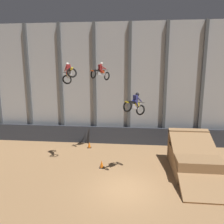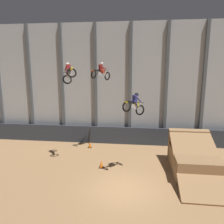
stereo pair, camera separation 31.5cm
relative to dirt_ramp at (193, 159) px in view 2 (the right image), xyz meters
name	(u,v)px [view 2 (the right image)]	position (x,y,z in m)	size (l,w,h in m)	color
ground_plane	(123,190)	(-4.83, -3.19, -0.89)	(60.00, 60.00, 0.00)	#9E754C
arena_back_wall	(130,84)	(-4.83, 5.86, 4.89)	(32.00, 0.40, 11.57)	#ADB2B7
lower_barrier	(129,136)	(-4.83, 5.10, -0.05)	(31.36, 0.20, 1.69)	#2D333D
dirt_ramp	(193,159)	(0.00, 0.00, 0.00)	(3.07, 6.33, 2.69)	#966F48
rider_bike_left_air	(69,73)	(-9.14, 0.42, 6.06)	(1.52, 1.80, 1.66)	black
rider_bike_center_air	(101,72)	(-7.21, 2.96, 6.09)	(1.64, 1.64, 1.53)	black
rider_bike_right_air	(134,105)	(-4.30, -1.06, 4.04)	(1.62, 1.74, 1.63)	black
traffic_cone_near_ramp	(90,145)	(-8.45, 3.72, -0.61)	(0.36, 0.36, 0.58)	black
traffic_cone_arena_edge	(101,164)	(-6.66, -0.33, -0.61)	(0.36, 0.36, 0.58)	black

